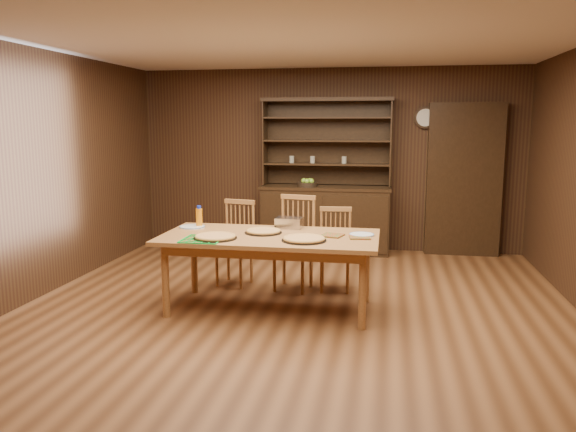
% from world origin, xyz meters
% --- Properties ---
extents(floor, '(6.00, 6.00, 0.00)m').
position_xyz_m(floor, '(0.00, 0.00, 0.00)').
color(floor, brown).
rests_on(floor, ground).
extents(room_shell, '(6.00, 6.00, 6.00)m').
position_xyz_m(room_shell, '(0.00, 0.00, 1.58)').
color(room_shell, silver).
rests_on(room_shell, floor).
extents(china_hutch, '(1.84, 0.52, 2.17)m').
position_xyz_m(china_hutch, '(-0.00, 2.75, 0.60)').
color(china_hutch, black).
rests_on(china_hutch, floor).
extents(doorway, '(1.00, 0.18, 2.10)m').
position_xyz_m(doorway, '(1.90, 2.90, 1.05)').
color(doorway, black).
rests_on(doorway, floor).
extents(wall_clock, '(0.30, 0.05, 0.30)m').
position_xyz_m(wall_clock, '(1.35, 2.96, 1.90)').
color(wall_clock, black).
rests_on(wall_clock, room_shell).
extents(dining_table, '(2.10, 1.05, 0.75)m').
position_xyz_m(dining_table, '(-0.25, 0.12, 0.68)').
color(dining_table, '#AB6E3B').
rests_on(dining_table, floor).
extents(chair_left, '(0.46, 0.44, 0.96)m').
position_xyz_m(chair_left, '(-0.82, 0.96, 0.51)').
color(chair_left, '#BF8141').
rests_on(chair_left, floor).
extents(chair_center, '(0.49, 0.47, 1.04)m').
position_xyz_m(chair_center, '(-0.13, 0.90, 0.55)').
color(chair_center, '#BF8141').
rests_on(chair_center, floor).
extents(chair_right, '(0.40, 0.38, 0.91)m').
position_xyz_m(chair_right, '(0.31, 0.94, 0.48)').
color(chair_right, '#BF8141').
rests_on(chair_right, floor).
extents(pizza_left, '(0.41, 0.41, 0.04)m').
position_xyz_m(pizza_left, '(-0.72, -0.14, 0.77)').
color(pizza_left, black).
rests_on(pizza_left, dining_table).
extents(pizza_right, '(0.42, 0.42, 0.04)m').
position_xyz_m(pizza_right, '(0.12, -0.09, 0.77)').
color(pizza_right, black).
rests_on(pizza_right, dining_table).
extents(pizza_center, '(0.37, 0.37, 0.04)m').
position_xyz_m(pizza_center, '(-0.34, 0.21, 0.77)').
color(pizza_center, black).
rests_on(pizza_center, dining_table).
extents(cooling_rack, '(0.45, 0.45, 0.02)m').
position_xyz_m(cooling_rack, '(-0.82, -0.22, 0.76)').
color(cooling_rack, green).
rests_on(cooling_rack, dining_table).
extents(plate_left, '(0.27, 0.27, 0.02)m').
position_xyz_m(plate_left, '(-1.13, 0.36, 0.76)').
color(plate_left, white).
rests_on(plate_left, dining_table).
extents(plate_right, '(0.24, 0.24, 0.02)m').
position_xyz_m(plate_right, '(0.63, 0.26, 0.76)').
color(plate_right, white).
rests_on(plate_right, dining_table).
extents(foil_dish, '(0.29, 0.22, 0.11)m').
position_xyz_m(foil_dish, '(-0.13, 0.53, 0.80)').
color(foil_dish, white).
rests_on(foil_dish, dining_table).
extents(juice_bottle, '(0.07, 0.07, 0.22)m').
position_xyz_m(juice_bottle, '(-1.07, 0.42, 0.85)').
color(juice_bottle, orange).
rests_on(juice_bottle, dining_table).
extents(pot_holder_a, '(0.22, 0.22, 0.01)m').
position_xyz_m(pot_holder_a, '(0.62, 0.13, 0.76)').
color(pot_holder_a, '#AA1E13').
rests_on(pot_holder_a, dining_table).
extents(pot_holder_b, '(0.24, 0.24, 0.01)m').
position_xyz_m(pot_holder_b, '(0.35, 0.17, 0.76)').
color(pot_holder_b, '#AA1E13').
rests_on(pot_holder_b, dining_table).
extents(fruit_bowl, '(0.29, 0.29, 0.12)m').
position_xyz_m(fruit_bowl, '(-0.25, 2.69, 0.98)').
color(fruit_bowl, black).
rests_on(fruit_bowl, china_hutch).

